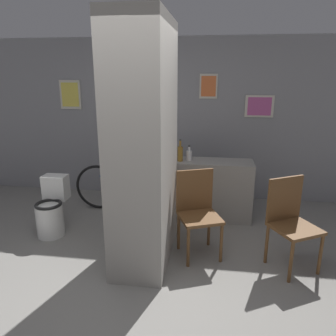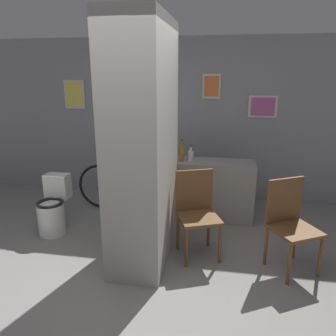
{
  "view_description": "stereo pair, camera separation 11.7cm",
  "coord_description": "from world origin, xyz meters",
  "px_view_note": "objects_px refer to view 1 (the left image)",
  "views": [
    {
      "loc": [
        0.82,
        -2.74,
        2.07
      ],
      "look_at": [
        0.28,
        1.02,
        0.95
      ],
      "focal_mm": 35.0,
      "sensor_mm": 36.0,
      "label": 1
    },
    {
      "loc": [
        0.93,
        -2.72,
        2.07
      ],
      "look_at": [
        0.28,
        1.02,
        0.95
      ],
      "focal_mm": 35.0,
      "sensor_mm": 36.0,
      "label": 2
    }
  ],
  "objects_px": {
    "chair_near_pillar": "(197,209)",
    "bicycle": "(133,188)",
    "chair_by_doorway": "(290,219)",
    "toilet": "(52,210)",
    "bottle_tall": "(180,153)"
  },
  "relations": [
    {
      "from": "chair_near_pillar",
      "to": "bicycle",
      "type": "relative_size",
      "value": 0.55
    },
    {
      "from": "chair_near_pillar",
      "to": "chair_by_doorway",
      "type": "xyz_separation_m",
      "value": [
        1.01,
        -0.13,
        0.0
      ]
    },
    {
      "from": "toilet",
      "to": "chair_by_doorway",
      "type": "distance_m",
      "value": 2.95
    },
    {
      "from": "chair_near_pillar",
      "to": "chair_by_doorway",
      "type": "height_order",
      "value": "same"
    },
    {
      "from": "bottle_tall",
      "to": "chair_near_pillar",
      "type": "bearing_deg",
      "value": -71.95
    },
    {
      "from": "chair_by_doorway",
      "to": "bicycle",
      "type": "height_order",
      "value": "chair_by_doorway"
    },
    {
      "from": "bottle_tall",
      "to": "bicycle",
      "type": "bearing_deg",
      "value": 169.72
    },
    {
      "from": "toilet",
      "to": "bicycle",
      "type": "relative_size",
      "value": 0.42
    },
    {
      "from": "toilet",
      "to": "chair_near_pillar",
      "type": "height_order",
      "value": "chair_near_pillar"
    },
    {
      "from": "bicycle",
      "to": "bottle_tall",
      "type": "bearing_deg",
      "value": -10.28
    },
    {
      "from": "toilet",
      "to": "chair_by_doorway",
      "type": "height_order",
      "value": "chair_by_doorway"
    },
    {
      "from": "toilet",
      "to": "bottle_tall",
      "type": "relative_size",
      "value": 2.36
    },
    {
      "from": "chair_near_pillar",
      "to": "bicycle",
      "type": "distance_m",
      "value": 1.51
    },
    {
      "from": "chair_near_pillar",
      "to": "toilet",
      "type": "bearing_deg",
      "value": 152.05
    },
    {
      "from": "toilet",
      "to": "chair_by_doorway",
      "type": "bearing_deg",
      "value": -6.36
    }
  ]
}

